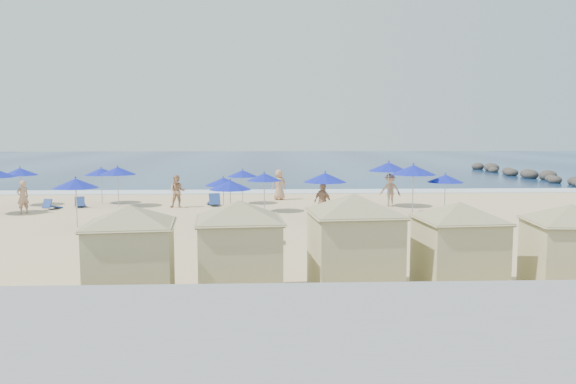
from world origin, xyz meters
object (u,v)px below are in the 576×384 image
(umbrella_5, at_px, (223,182))
(umbrella_7, at_px, (242,173))
(umbrella_2, at_px, (101,172))
(umbrella_6, at_px, (230,185))
(umbrella_12, at_px, (264,177))
(beachgoer_3, at_px, (390,190))
(umbrella_0, at_px, (20,172))
(rock_jetty, at_px, (536,176))
(umbrella_9, at_px, (389,167))
(beachgoer_2, at_px, (323,202))
(cabana_4, at_px, (570,238))
(cabana_0, at_px, (130,242))
(umbrella_8, at_px, (325,178))
(cabana_2, at_px, (354,231))
(umbrella_11, at_px, (445,178))
(beachgoer_0, at_px, (23,197))
(cabana_3, at_px, (459,236))
(umbrella_4, at_px, (118,171))
(cabana_1, at_px, (239,237))
(trash_bin, at_px, (259,233))
(umbrella_3, at_px, (76,183))
(umbrella_10, at_px, (413,170))
(beachgoer_1, at_px, (177,191))
(beachgoer_4, at_px, (279,185))

(umbrella_5, bearing_deg, umbrella_7, 82.67)
(umbrella_2, distance_m, umbrella_6, 11.62)
(umbrella_12, xyz_separation_m, beachgoer_3, (7.08, 1.95, -0.91))
(umbrella_0, distance_m, umbrella_12, 14.20)
(rock_jetty, relative_size, umbrella_9, 10.29)
(umbrella_12, bearing_deg, beachgoer_2, -50.38)
(cabana_4, xyz_separation_m, umbrella_12, (-7.78, 15.44, 0.34))
(cabana_4, xyz_separation_m, umbrella_5, (-9.75, 13.36, 0.29))
(cabana_0, bearing_deg, umbrella_8, 64.35)
(cabana_2, bearing_deg, beachgoer_2, 87.99)
(umbrella_11, bearing_deg, umbrella_7, 156.45)
(umbrella_0, distance_m, beachgoer_0, 3.77)
(umbrella_5, height_order, umbrella_7, umbrella_5)
(umbrella_6, bearing_deg, cabana_3, -58.00)
(umbrella_0, relative_size, umbrella_12, 1.05)
(cabana_4, bearing_deg, rock_jetty, 65.00)
(umbrella_0, height_order, umbrella_5, umbrella_0)
(umbrella_4, bearing_deg, umbrella_7, 7.82)
(umbrella_8, bearing_deg, umbrella_5, 169.18)
(cabana_1, relative_size, umbrella_6, 2.04)
(cabana_1, bearing_deg, umbrella_12, 87.73)
(trash_bin, relative_size, cabana_0, 0.19)
(umbrella_9, bearing_deg, cabana_3, -96.33)
(cabana_3, distance_m, beachgoer_0, 22.93)
(umbrella_8, bearing_deg, umbrella_3, -173.21)
(umbrella_2, distance_m, umbrella_8, 14.15)
(cabana_2, xyz_separation_m, umbrella_11, (6.86, 13.87, 0.17))
(cabana_4, bearing_deg, umbrella_4, 131.75)
(cabana_3, relative_size, umbrella_6, 1.97)
(trash_bin, bearing_deg, umbrella_8, 61.65)
(umbrella_10, bearing_deg, umbrella_7, 152.93)
(cabana_2, bearing_deg, cabana_3, -0.17)
(rock_jetty, xyz_separation_m, umbrella_0, (-37.63, -15.72, 1.57))
(cabana_4, bearing_deg, beachgoer_1, 126.12)
(cabana_1, distance_m, umbrella_6, 10.80)
(cabana_2, bearing_deg, umbrella_10, 69.42)
(umbrella_6, xyz_separation_m, umbrella_8, (4.36, 1.55, 0.19))
(trash_bin, xyz_separation_m, beachgoer_0, (-12.17, 8.27, 0.45))
(umbrella_4, height_order, umbrella_7, umbrella_4)
(umbrella_3, xyz_separation_m, beachgoer_0, (-4.10, 4.20, -1.09))
(umbrella_2, height_order, umbrella_12, umbrella_2)
(rock_jetty, bearing_deg, beachgoer_4, -149.19)
(beachgoer_0, bearing_deg, cabana_3, 88.85)
(cabana_1, relative_size, beachgoer_0, 2.56)
(umbrella_6, xyz_separation_m, beachgoer_2, (4.23, 1.25, -0.94))
(beachgoer_4, bearing_deg, umbrella_4, 2.91)
(umbrella_7, relative_size, beachgoer_0, 1.20)
(umbrella_11, bearing_deg, umbrella_5, -175.29)
(cabana_2, bearing_deg, beachgoer_4, 94.01)
(cabana_1, distance_m, cabana_2, 2.95)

